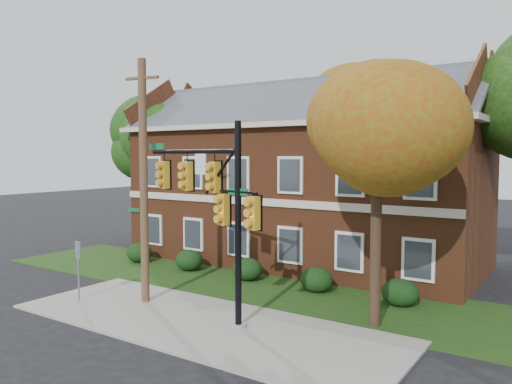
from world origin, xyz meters
The scene contains 15 objects.
ground centered at (0.00, 0.00, 0.00)m, with size 120.00×120.00×0.00m, color black.
sidewalk centered at (0.00, 1.00, 0.04)m, with size 14.00×5.00×0.08m, color gray.
grass_strip centered at (0.00, 6.00, 0.02)m, with size 30.00×6.00×0.04m, color #193811.
apartment_building centered at (-2.00, 11.95, 4.99)m, with size 18.80×8.80×9.74m.
hedge_far_left centered at (-9.00, 6.70, 0.53)m, with size 1.40×1.26×1.05m, color black.
hedge_left centered at (-5.50, 6.70, 0.53)m, with size 1.40×1.26×1.05m, color black.
hedge_center centered at (-2.00, 6.70, 0.53)m, with size 1.40×1.26×1.05m, color black.
hedge_right centered at (1.50, 6.70, 0.53)m, with size 1.40×1.26×1.05m, color black.
hedge_far_right centered at (5.00, 6.70, 0.53)m, with size 1.40×1.26×1.05m, color black.
tree_near_right centered at (5.22, 3.87, 6.67)m, with size 4.50×4.25×8.58m.
tree_left_rear centered at (-11.73, 10.84, 6.68)m, with size 5.40×5.10×8.88m.
tree_far_rear centered at (-0.66, 19.79, 8.84)m, with size 6.84×6.46×11.52m.
traffic_signal centered at (0.14, 1.60, 4.22)m, with size 5.99×1.42×6.79m.
utility_pole centered at (-3.30, 1.66, 4.71)m, with size 1.44×0.38×9.29m.
sign_post centered at (-5.50, 0.29, 1.61)m, with size 0.35×0.07×2.38m.
Camera 1 is at (10.71, -11.68, 5.68)m, focal length 35.00 mm.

